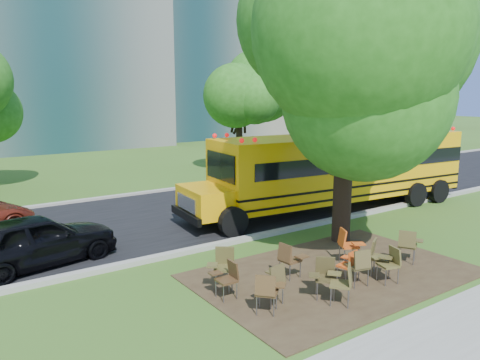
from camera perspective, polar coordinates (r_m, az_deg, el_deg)
ground at (r=12.07m, az=6.31°, el=-11.61°), size 160.00×160.00×0.00m
dirt_patch at (r=12.37m, az=11.44°, el=-11.11°), size 7.00×4.50×0.03m
asphalt_road at (r=17.67m, az=-8.71°, el=-4.36°), size 80.00×8.00×0.04m
kerb_near at (r=14.30m, az=-1.62°, el=-7.64°), size 80.00×0.25×0.14m
kerb_far at (r=21.33m, az=-13.54°, el=-1.79°), size 80.00×0.25×0.14m
building_right at (r=56.57m, az=-0.51°, el=18.73°), size 30.00×16.00×25.00m
bg_tree_3 at (r=27.17m, az=-0.10°, el=11.65°), size 5.60×5.60×7.84m
bg_tree_4 at (r=31.69m, az=13.17°, el=9.99°), size 5.00×5.00×6.85m
main_tree at (r=14.29m, az=12.95°, el=12.60°), size 7.20×7.20×8.72m
school_bus at (r=18.75m, az=12.19°, el=1.63°), size 12.17×3.74×2.93m
chair_0 at (r=10.29m, az=4.11°, el=-12.04°), size 0.64×0.65×0.96m
chair_1 at (r=9.90m, az=3.39°, el=-13.17°), size 0.78×0.62×0.91m
chair_2 at (r=10.54m, az=12.48°, el=-11.80°), size 0.63×0.80×0.94m
chair_3 at (r=10.80m, az=10.22°, el=-11.17°), size 0.80×0.63×0.93m
chair_4 at (r=11.57m, az=14.40°, el=-9.80°), size 0.72×0.56×0.94m
chair_5 at (r=12.27m, az=16.53°, el=-8.68°), size 0.64×0.78×0.96m
chair_6 at (r=11.99m, az=17.75°, el=-9.36°), size 0.55×0.70×0.90m
chair_7 at (r=13.40m, az=19.85°, el=-7.23°), size 0.79×0.64×0.95m
chair_8 at (r=10.63m, az=-1.52°, el=-11.59°), size 0.51×0.58×0.87m
chair_9 at (r=11.17m, az=-2.06°, el=-10.11°), size 0.83×0.66×0.97m
chair_10 at (r=11.70m, az=6.03°, el=-9.34°), size 0.59×0.61×0.93m
chair_11 at (r=11.74m, az=13.21°, el=-9.78°), size 0.56×0.58×0.83m
chair_12 at (r=12.95m, az=12.97°, el=-7.45°), size 0.63×0.80×0.97m
black_car at (r=13.55m, az=-23.62°, el=-6.75°), size 4.44×2.46×1.43m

